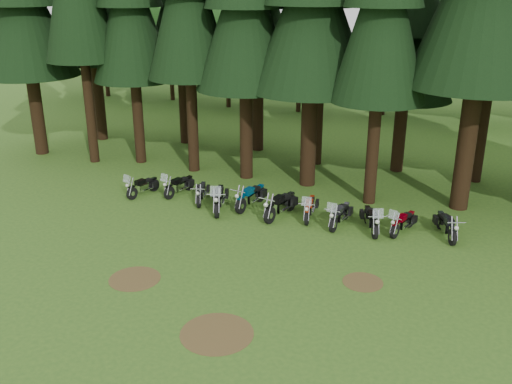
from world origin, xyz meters
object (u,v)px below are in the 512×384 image
motorcycle_3 (219,199)px  motorcycle_10 (446,226)px  motorcycle_0 (143,187)px  motorcycle_4 (251,197)px  motorcycle_2 (201,193)px  motorcycle_8 (371,220)px  motorcycle_9 (403,223)px  motorcycle_5 (280,206)px  motorcycle_1 (179,186)px  motorcycle_6 (309,208)px  motorcycle_7 (340,215)px

motorcycle_3 → motorcycle_10: bearing=-14.3°
motorcycle_0 → motorcycle_4: motorcycle_0 is taller
motorcycle_2 → motorcycle_8: size_ratio=0.91×
motorcycle_2 → motorcycle_9: 9.22m
motorcycle_0 → motorcycle_3: size_ratio=0.82×
motorcycle_8 → motorcycle_2: bearing=154.9°
motorcycle_2 → motorcycle_5: bearing=-22.6°
motorcycle_0 → motorcycle_4: bearing=20.2°
motorcycle_2 → motorcycle_10: 10.91m
motorcycle_0 → motorcycle_8: size_ratio=0.93×
motorcycle_1 → motorcycle_10: motorcycle_1 is taller
motorcycle_6 → motorcycle_10: (5.67, 0.08, -0.01)m
motorcycle_10 → motorcycle_9: bearing=166.6°
motorcycle_8 → motorcycle_5: bearing=156.9°
motorcycle_0 → motorcycle_8: bearing=14.6°
motorcycle_3 → motorcycle_7: size_ratio=1.13×
motorcycle_8 → motorcycle_9: motorcycle_8 is taller
motorcycle_4 → motorcycle_6: bearing=5.3°
motorcycle_6 → motorcycle_5: bearing=-174.8°
motorcycle_4 → motorcycle_5: size_ratio=0.97×
motorcycle_0 → motorcycle_6: motorcycle_6 is taller
motorcycle_1 → motorcycle_4: (3.81, -0.33, 0.05)m
motorcycle_7 → motorcycle_9: bearing=11.7°
motorcycle_1 → motorcycle_7: size_ratio=0.96×
motorcycle_7 → motorcycle_9: 2.58m
motorcycle_8 → motorcycle_6: bearing=150.5°
motorcycle_5 → motorcycle_9: (5.21, 0.14, -0.08)m
motorcycle_8 → motorcycle_10: 2.98m
motorcycle_2 → motorcycle_3: (1.19, -0.67, 0.11)m
motorcycle_9 → motorcycle_10: size_ratio=0.96×
motorcycle_1 → motorcycle_5: bearing=4.2°
motorcycle_4 → motorcycle_9: bearing=7.8°
motorcycle_6 → motorcycle_8: motorcycle_8 is taller
motorcycle_9 → motorcycle_10: 1.70m
motorcycle_7 → motorcycle_10: (4.27, 0.39, -0.01)m
motorcycle_5 → motorcycle_10: bearing=16.5°
motorcycle_1 → motorcycle_0: bearing=-143.3°
motorcycle_7 → motorcycle_8: bearing=3.9°
motorcycle_1 → motorcycle_8: size_ratio=0.97×
motorcycle_1 → motorcycle_7: 8.09m
motorcycle_1 → motorcycle_9: 10.64m
motorcycle_1 → motorcycle_10: size_ratio=1.01×
motorcycle_8 → motorcycle_9: (1.25, 0.27, -0.04)m
motorcycle_5 → motorcycle_6: 1.26m
motorcycle_1 → motorcycle_3: motorcycle_3 is taller
motorcycle_8 → motorcycle_10: size_ratio=1.04×
motorcycle_1 → motorcycle_4: size_ratio=0.90×
motorcycle_3 → motorcycle_10: (9.71, 0.60, -0.07)m
motorcycle_0 → motorcycle_10: motorcycle_0 is taller
motorcycle_5 → motorcycle_10: motorcycle_5 is taller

